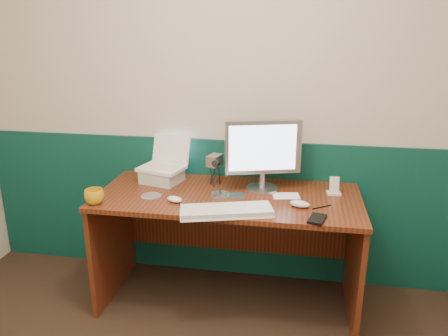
% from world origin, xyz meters
% --- Properties ---
extents(back_wall, '(3.50, 0.04, 2.50)m').
position_xyz_m(back_wall, '(0.00, 1.75, 1.25)').
color(back_wall, beige).
rests_on(back_wall, ground).
extents(wainscot, '(3.48, 0.02, 1.00)m').
position_xyz_m(wainscot, '(0.00, 1.74, 0.50)').
color(wainscot, '#08352D').
rests_on(wainscot, ground).
extents(desk, '(1.60, 0.70, 0.75)m').
position_xyz_m(desk, '(0.09, 1.38, 0.38)').
color(desk, '#3D1D0B').
rests_on(desk, ground).
extents(laptop_riser, '(0.28, 0.26, 0.08)m').
position_xyz_m(laptop_riser, '(-0.38, 1.54, 0.79)').
color(laptop_riser, silver).
rests_on(laptop_riser, desk).
extents(laptop, '(0.32, 0.27, 0.23)m').
position_xyz_m(laptop, '(-0.38, 1.54, 0.95)').
color(laptop, white).
rests_on(laptop, laptop_riser).
extents(monitor, '(0.48, 0.26, 0.47)m').
position_xyz_m(monitor, '(0.29, 1.50, 0.98)').
color(monitor, '#A4A5A9').
rests_on(monitor, desk).
extents(keyboard, '(0.53, 0.30, 0.03)m').
position_xyz_m(keyboard, '(0.13, 1.10, 0.76)').
color(keyboard, silver).
rests_on(keyboard, desk).
extents(mouse_right, '(0.13, 0.09, 0.04)m').
position_xyz_m(mouse_right, '(0.52, 1.26, 0.77)').
color(mouse_right, silver).
rests_on(mouse_right, desk).
extents(mouse_left, '(0.12, 0.10, 0.03)m').
position_xyz_m(mouse_left, '(-0.20, 1.21, 0.77)').
color(mouse_left, white).
rests_on(mouse_left, desk).
extents(mug, '(0.14, 0.14, 0.09)m').
position_xyz_m(mug, '(-0.65, 1.11, 0.79)').
color(mug, gold).
rests_on(mug, desk).
extents(camcorder, '(0.12, 0.15, 0.20)m').
position_xyz_m(camcorder, '(-0.02, 1.54, 0.85)').
color(camcorder, '#AEADB2').
rests_on(camcorder, desk).
extents(cd_spindle, '(0.12, 0.12, 0.02)m').
position_xyz_m(cd_spindle, '(0.05, 1.33, 0.76)').
color(cd_spindle, silver).
rests_on(cd_spindle, desk).
extents(cd_loose_a, '(0.13, 0.13, 0.00)m').
position_xyz_m(cd_loose_a, '(-0.37, 1.28, 0.75)').
color(cd_loose_a, '#B3B7C3').
rests_on(cd_loose_a, desk).
extents(cd_loose_b, '(0.12, 0.12, 0.00)m').
position_xyz_m(cd_loose_b, '(0.15, 1.38, 0.75)').
color(cd_loose_b, silver).
rests_on(cd_loose_b, desk).
extents(pen, '(0.11, 0.08, 0.01)m').
position_xyz_m(pen, '(0.65, 1.28, 0.75)').
color(pen, black).
rests_on(pen, desk).
extents(papers, '(0.18, 0.13, 0.00)m').
position_xyz_m(papers, '(0.44, 1.41, 0.75)').
color(papers, white).
rests_on(papers, desk).
extents(dock, '(0.09, 0.07, 0.02)m').
position_xyz_m(dock, '(0.73, 1.50, 0.76)').
color(dock, white).
rests_on(dock, desk).
extents(music_player, '(0.06, 0.04, 0.10)m').
position_xyz_m(music_player, '(0.73, 1.50, 0.81)').
color(music_player, silver).
rests_on(music_player, dock).
extents(pda, '(0.11, 0.15, 0.02)m').
position_xyz_m(pda, '(0.61, 1.09, 0.76)').
color(pda, black).
rests_on(pda, desk).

